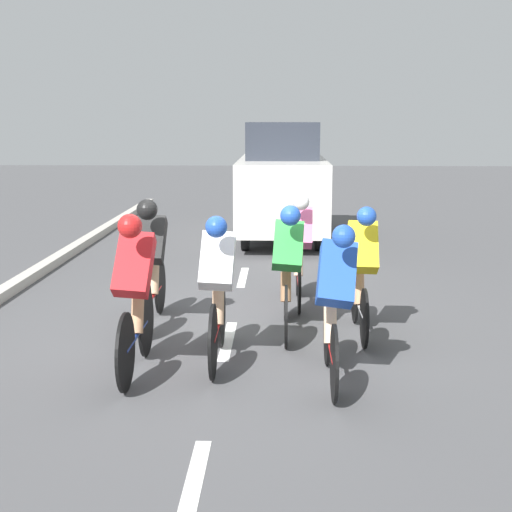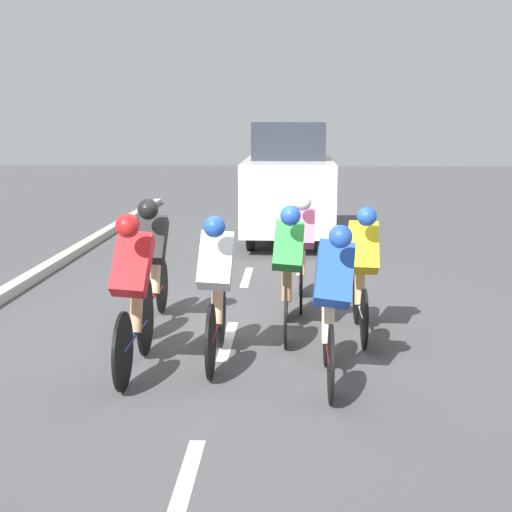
{
  "view_description": "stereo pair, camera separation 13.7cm",
  "coord_description": "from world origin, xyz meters",
  "px_view_note": "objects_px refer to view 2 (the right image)",
  "views": [
    {
      "loc": [
        -0.57,
        7.66,
        2.39
      ],
      "look_at": [
        -0.31,
        0.16,
        0.95
      ],
      "focal_mm": 50.0,
      "sensor_mm": 36.0,
      "label": 1
    },
    {
      "loc": [
        -0.7,
        7.66,
        2.39
      ],
      "look_at": [
        -0.31,
        0.16,
        0.95
      ],
      "focal_mm": 50.0,
      "sensor_mm": 36.0,
      "label": 2
    }
  ],
  "objects_px": {
    "cyclist_pink": "(301,248)",
    "support_car": "(288,182)",
    "cyclist_yellow": "(362,268)",
    "cyclist_black": "(152,258)",
    "cyclist_blue": "(332,301)",
    "cyclist_red": "(133,291)",
    "cyclist_white": "(216,287)",
    "cyclist_green": "(288,267)"
  },
  "relations": [
    {
      "from": "support_car",
      "to": "cyclist_yellow",
      "type": "bearing_deg",
      "value": 97.39
    },
    {
      "from": "cyclist_blue",
      "to": "cyclist_red",
      "type": "relative_size",
      "value": 0.97
    },
    {
      "from": "cyclist_black",
      "to": "cyclist_pink",
      "type": "relative_size",
      "value": 1.02
    },
    {
      "from": "cyclist_red",
      "to": "cyclist_green",
      "type": "bearing_deg",
      "value": -137.15
    },
    {
      "from": "cyclist_blue",
      "to": "cyclist_red",
      "type": "xyz_separation_m",
      "value": [
        1.85,
        -0.18,
        0.03
      ]
    },
    {
      "from": "cyclist_blue",
      "to": "cyclist_white",
      "type": "bearing_deg",
      "value": -25.38
    },
    {
      "from": "cyclist_yellow",
      "to": "cyclist_black",
      "type": "xyz_separation_m",
      "value": [
        2.39,
        -0.31,
        0.03
      ]
    },
    {
      "from": "cyclist_yellow",
      "to": "cyclist_pink",
      "type": "xyz_separation_m",
      "value": [
        0.65,
        -1.33,
        -0.01
      ]
    },
    {
      "from": "cyclist_blue",
      "to": "support_car",
      "type": "bearing_deg",
      "value": -86.79
    },
    {
      "from": "cyclist_blue",
      "to": "cyclist_red",
      "type": "height_order",
      "value": "cyclist_red"
    },
    {
      "from": "cyclist_white",
      "to": "cyclist_pink",
      "type": "xyz_separation_m",
      "value": [
        -0.86,
        -2.3,
        -0.01
      ]
    },
    {
      "from": "cyclist_yellow",
      "to": "cyclist_green",
      "type": "height_order",
      "value": "cyclist_green"
    },
    {
      "from": "cyclist_green",
      "to": "cyclist_pink",
      "type": "height_order",
      "value": "cyclist_green"
    },
    {
      "from": "cyclist_pink",
      "to": "cyclist_yellow",
      "type": "bearing_deg",
      "value": 116.18
    },
    {
      "from": "cyclist_black",
      "to": "cyclist_red",
      "type": "relative_size",
      "value": 0.99
    },
    {
      "from": "cyclist_white",
      "to": "cyclist_green",
      "type": "distance_m",
      "value": 1.21
    },
    {
      "from": "cyclist_pink",
      "to": "support_car",
      "type": "bearing_deg",
      "value": -87.73
    },
    {
      "from": "cyclist_green",
      "to": "cyclist_red",
      "type": "height_order",
      "value": "cyclist_red"
    },
    {
      "from": "cyclist_yellow",
      "to": "cyclist_black",
      "type": "height_order",
      "value": "cyclist_black"
    },
    {
      "from": "cyclist_red",
      "to": "support_car",
      "type": "bearing_deg",
      "value": -99.86
    },
    {
      "from": "cyclist_white",
      "to": "cyclist_blue",
      "type": "distance_m",
      "value": 1.22
    },
    {
      "from": "cyclist_yellow",
      "to": "cyclist_pink",
      "type": "distance_m",
      "value": 1.48
    },
    {
      "from": "cyclist_black",
      "to": "cyclist_red",
      "type": "xyz_separation_m",
      "value": [
        -0.14,
        1.61,
        0.01
      ]
    },
    {
      "from": "cyclist_yellow",
      "to": "cyclist_green",
      "type": "xyz_separation_m",
      "value": [
        0.82,
        -0.03,
        0.0
      ]
    },
    {
      "from": "cyclist_red",
      "to": "cyclist_blue",
      "type": "bearing_deg",
      "value": 174.3
    },
    {
      "from": "cyclist_white",
      "to": "cyclist_green",
      "type": "xyz_separation_m",
      "value": [
        -0.69,
        -0.99,
        0.01
      ]
    },
    {
      "from": "cyclist_yellow",
      "to": "cyclist_red",
      "type": "distance_m",
      "value": 2.61
    },
    {
      "from": "cyclist_black",
      "to": "cyclist_blue",
      "type": "bearing_deg",
      "value": 137.77
    },
    {
      "from": "cyclist_blue",
      "to": "cyclist_black",
      "type": "xyz_separation_m",
      "value": [
        1.98,
        -1.8,
        0.02
      ]
    },
    {
      "from": "cyclist_white",
      "to": "cyclist_black",
      "type": "bearing_deg",
      "value": -55.43
    },
    {
      "from": "cyclist_white",
      "to": "support_car",
      "type": "relative_size",
      "value": 0.4
    },
    {
      "from": "cyclist_white",
      "to": "cyclist_red",
      "type": "bearing_deg",
      "value": 24.5
    },
    {
      "from": "cyclist_green",
      "to": "cyclist_red",
      "type": "relative_size",
      "value": 1.01
    },
    {
      "from": "cyclist_black",
      "to": "cyclist_pink",
      "type": "distance_m",
      "value": 2.02
    },
    {
      "from": "cyclist_white",
      "to": "support_car",
      "type": "xyz_separation_m",
      "value": [
        -0.64,
        -7.65,
        0.38
      ]
    },
    {
      "from": "cyclist_black",
      "to": "cyclist_green",
      "type": "relative_size",
      "value": 0.98
    },
    {
      "from": "cyclist_red",
      "to": "cyclist_yellow",
      "type": "bearing_deg",
      "value": -149.96
    },
    {
      "from": "cyclist_yellow",
      "to": "cyclist_red",
      "type": "xyz_separation_m",
      "value": [
        2.26,
        1.3,
        0.03
      ]
    },
    {
      "from": "cyclist_black",
      "to": "cyclist_red",
      "type": "distance_m",
      "value": 1.62
    },
    {
      "from": "cyclist_pink",
      "to": "support_car",
      "type": "relative_size",
      "value": 0.39
    },
    {
      "from": "cyclist_pink",
      "to": "cyclist_red",
      "type": "xyz_separation_m",
      "value": [
        1.6,
        2.64,
        0.05
      ]
    },
    {
      "from": "cyclist_pink",
      "to": "cyclist_black",
      "type": "bearing_deg",
      "value": 30.47
    }
  ]
}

